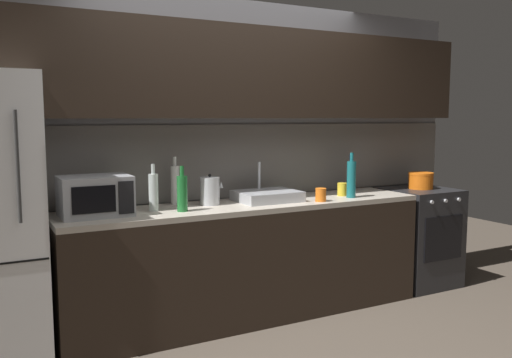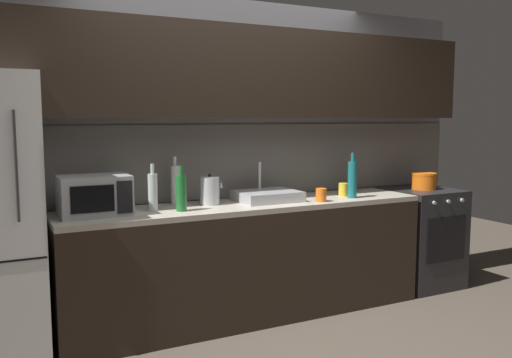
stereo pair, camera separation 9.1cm
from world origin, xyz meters
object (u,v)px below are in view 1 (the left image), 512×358
object	(u,v)px
wine_bottle_blue	(351,177)
mug_orange	(321,195)
wine_bottle_white	(175,184)
cooking_pot	(421,181)
wine_bottle_green	(182,193)
oven_range	(418,237)
microwave	(95,196)
wine_bottle_teal	(351,179)
kettle	(210,191)
mug_yellow	(342,189)
wine_bottle_clear	(153,192)

from	to	relation	value
wine_bottle_blue	mug_orange	size ratio (longest dim) A/B	3.10
wine_bottle_white	cooking_pot	xyz separation A→B (m)	(2.30, -0.22, -0.08)
wine_bottle_green	oven_range	bearing A→B (deg)	2.37
microwave	wine_bottle_teal	size ratio (longest dim) A/B	1.24
wine_bottle_green	wine_bottle_blue	distance (m)	1.69
kettle	oven_range	bearing A→B (deg)	-2.13
wine_bottle_blue	mug_yellow	bearing A→B (deg)	-142.46
microwave	cooking_pot	world-z (taller)	microwave
microwave	mug_orange	world-z (taller)	microwave
oven_range	kettle	bearing A→B (deg)	177.87
wine_bottle_green	cooking_pot	xyz separation A→B (m)	(2.37, 0.10, -0.06)
microwave	wine_bottle_green	distance (m)	0.59
mug_yellow	mug_orange	distance (m)	0.38
wine_bottle_green	cooking_pot	world-z (taller)	wine_bottle_green
cooking_pot	mug_yellow	bearing A→B (deg)	-179.14
microwave	wine_bottle_white	bearing A→B (deg)	17.91
oven_range	wine_bottle_green	xyz separation A→B (m)	(-2.36, -0.10, 0.58)
oven_range	mug_yellow	size ratio (longest dim) A/B	8.40
mug_yellow	cooking_pot	distance (m)	0.91
wine_bottle_clear	wine_bottle_blue	bearing A→B (deg)	4.31
oven_range	mug_yellow	bearing A→B (deg)	-179.22
oven_range	wine_bottle_blue	xyz separation A→B (m)	(-0.68, 0.15, 0.58)
cooking_pot	wine_bottle_white	bearing A→B (deg)	174.45
oven_range	kettle	size ratio (longest dim) A/B	3.84
wine_bottle_green	wine_bottle_clear	distance (m)	0.21
microwave	mug_orange	xyz separation A→B (m)	(1.69, -0.21, -0.08)
oven_range	cooking_pot	xyz separation A→B (m)	(0.01, 0.00, 0.53)
wine_bottle_clear	cooking_pot	size ratio (longest dim) A/B	1.47
oven_range	mug_orange	size ratio (longest dim) A/B	8.59
kettle	mug_orange	world-z (taller)	kettle
wine_bottle_green	wine_bottle_white	distance (m)	0.33
mug_yellow	cooking_pot	world-z (taller)	cooking_pot
mug_orange	wine_bottle_blue	bearing A→B (deg)	31.41
oven_range	mug_yellow	xyz separation A→B (m)	(-0.90, -0.01, 0.50)
mug_yellow	cooking_pot	size ratio (longest dim) A/B	0.47
cooking_pot	oven_range	bearing A→B (deg)	-171.11
kettle	mug_yellow	bearing A→B (deg)	-4.37
wine_bottle_blue	mug_orange	xyz separation A→B (m)	(-0.56, -0.34, -0.08)
wine_bottle_green	wine_bottle_blue	bearing A→B (deg)	8.57
wine_bottle_blue	cooking_pot	size ratio (longest dim) A/B	1.43
wine_bottle_white	mug_orange	distance (m)	1.14
oven_range	wine_bottle_green	size ratio (longest dim) A/B	2.80
wine_bottle_clear	cooking_pot	world-z (taller)	wine_bottle_clear
microwave	mug_yellow	size ratio (longest dim) A/B	4.29
kettle	wine_bottle_green	world-z (taller)	wine_bottle_green
wine_bottle_blue	cooking_pot	distance (m)	0.71
wine_bottle_green	wine_bottle_blue	world-z (taller)	wine_bottle_blue
microwave	wine_bottle_teal	bearing A→B (deg)	-4.36
microwave	cooking_pot	size ratio (longest dim) A/B	2.03
wine_bottle_green	wine_bottle_teal	world-z (taller)	wine_bottle_teal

